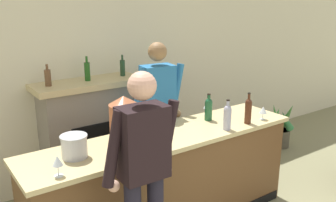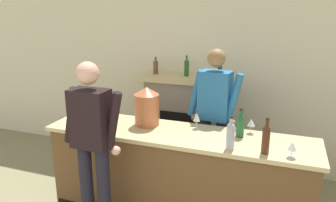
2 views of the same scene
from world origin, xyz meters
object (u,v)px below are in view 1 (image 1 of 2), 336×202
(person_customer, at_px, (143,176))
(wine_glass_back_row, at_px, (207,105))
(copper_dispenser, at_px, (124,118))
(wine_bottle_port_short, at_px, (209,108))
(wine_glass_near_bucket, at_px, (57,162))
(wine_glass_front_left, at_px, (263,110))
(wine_bottle_merlot_tall, at_px, (227,116))
(person_bartender, at_px, (158,114))
(ice_bucket_steel, at_px, (74,146))
(wine_bottle_burgundy_dark, at_px, (248,110))
(wine_glass_mid_counter, at_px, (169,115))
(potted_plant_corner, at_px, (281,128))
(fireplace_stone, at_px, (90,134))

(person_customer, relative_size, wine_glass_back_row, 11.28)
(copper_dispenser, bearing_deg, person_customer, -108.37)
(wine_glass_back_row, bearing_deg, wine_bottle_port_short, -125.09)
(person_customer, relative_size, copper_dispenser, 4.20)
(wine_glass_near_bucket, relative_size, wine_glass_front_left, 1.13)
(person_customer, relative_size, wine_bottle_merlot_tall, 5.75)
(person_customer, xyz_separation_m, person_bartender, (0.92, 1.17, 0.01))
(person_bartender, xyz_separation_m, wine_bottle_port_short, (0.36, -0.45, 0.12))
(person_customer, xyz_separation_m, ice_bucket_steel, (-0.28, 0.65, 0.09))
(wine_bottle_burgundy_dark, bearing_deg, wine_bottle_merlot_tall, -177.77)
(person_customer, relative_size, ice_bucket_steel, 7.94)
(person_bartender, relative_size, wine_glass_near_bucket, 10.92)
(wine_glass_mid_counter, bearing_deg, potted_plant_corner, 11.40)
(person_bartender, relative_size, wine_bottle_burgundy_dark, 5.44)
(wine_bottle_burgundy_dark, distance_m, wine_glass_mid_counter, 0.85)
(wine_glass_front_left, bearing_deg, wine_glass_back_row, 130.73)
(fireplace_stone, distance_m, wine_bottle_port_short, 1.51)
(wine_glass_near_bucket, xyz_separation_m, wine_glass_mid_counter, (1.32, 0.41, 0.01))
(wine_glass_mid_counter, bearing_deg, wine_bottle_burgundy_dark, -27.95)
(person_bartender, height_order, wine_bottle_burgundy_dark, person_bartender)
(wine_bottle_merlot_tall, distance_m, wine_bottle_port_short, 0.34)
(wine_glass_near_bucket, distance_m, wine_glass_back_row, 1.95)
(wine_glass_back_row, bearing_deg, person_bartender, 145.86)
(person_bartender, xyz_separation_m, wine_glass_back_row, (0.46, -0.31, 0.10))
(ice_bucket_steel, distance_m, wine_bottle_merlot_tall, 1.54)
(ice_bucket_steel, height_order, wine_bottle_burgundy_dark, wine_bottle_burgundy_dark)
(potted_plant_corner, bearing_deg, wine_bottle_port_short, -164.11)
(ice_bucket_steel, distance_m, wine_glass_mid_counter, 1.10)
(person_customer, bearing_deg, wine_glass_mid_counter, 45.01)
(wine_bottle_merlot_tall, height_order, wine_bottle_port_short, wine_bottle_merlot_tall)
(fireplace_stone, xyz_separation_m, person_customer, (-0.36, -1.85, 0.32))
(potted_plant_corner, relative_size, wine_glass_near_bucket, 4.21)
(wine_glass_back_row, bearing_deg, potted_plant_corner, 12.91)
(copper_dispenser, distance_m, wine_bottle_merlot_tall, 1.05)
(ice_bucket_steel, height_order, wine_glass_back_row, ice_bucket_steel)
(wine_bottle_port_short, bearing_deg, ice_bucket_steel, -176.96)
(person_customer, bearing_deg, wine_glass_back_row, 32.17)
(wine_bottle_merlot_tall, height_order, wine_glass_front_left, wine_bottle_merlot_tall)
(person_bartender, distance_m, wine_bottle_port_short, 0.59)
(wine_glass_mid_counter, bearing_deg, wine_bottle_port_short, -8.78)
(copper_dispenser, bearing_deg, ice_bucket_steel, -170.37)
(copper_dispenser, xyz_separation_m, wine_bottle_merlot_tall, (0.99, -0.34, -0.08))
(wine_bottle_port_short, relative_size, wine_bottle_burgundy_dark, 0.88)
(copper_dispenser, distance_m, wine_bottle_burgundy_dark, 1.35)
(wine_bottle_burgundy_dark, relative_size, wine_glass_front_left, 2.26)
(copper_dispenser, distance_m, wine_glass_mid_counter, 0.57)
(wine_glass_back_row, xyz_separation_m, wine_glass_front_left, (0.40, -0.47, -0.01))
(person_bartender, height_order, wine_glass_front_left, person_bartender)
(wine_glass_back_row, bearing_deg, fireplace_stone, 135.77)
(ice_bucket_steel, relative_size, wine_bottle_merlot_tall, 0.72)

